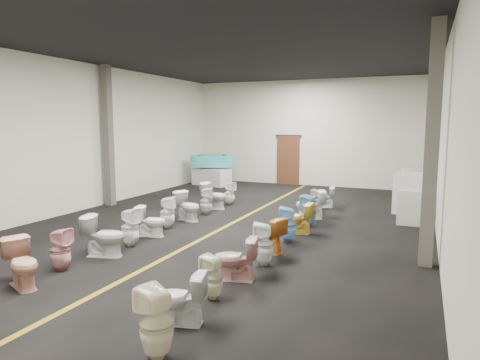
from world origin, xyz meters
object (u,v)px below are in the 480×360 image
(toilet_left_4, at_px, (104,236))
(toilet_left_9, at_px, (206,201))
(toilet_left_11, at_px, (230,193))
(toilet_left_6, at_px, (151,221))
(toilet_right_1, at_px, (180,299))
(display_table, at_px, (212,177))
(appliance_crate_b, at_px, (413,194))
(appliance_crate_a, at_px, (411,207))
(toilet_right_5, at_px, (268,235))
(toilet_right_8, at_px, (309,211))
(toilet_left_3, at_px, (60,250))
(toilet_right_11, at_px, (324,197))
(appliance_crate_c, at_px, (413,197))
(toilet_left_5, at_px, (130,227))
(bathtub, at_px, (212,161))
(appliance_crate_d, at_px, (415,185))
(toilet_right_0, at_px, (156,324))
(toilet_left_10, at_px, (214,196))
(toilet_right_4, at_px, (263,244))
(toilet_left_8, at_px, (188,206))
(toilet_right_9, at_px, (310,205))
(toilet_right_7, at_px, (297,218))
(toilet_right_3, at_px, (236,259))
(toilet_right_2, at_px, (213,277))
(toilet_left_7, at_px, (167,212))
(toilet_left_2, at_px, (22,263))
(toilet_right_10, at_px, (317,201))
(toilet_right_6, at_px, (288,224))

(toilet_left_4, bearing_deg, toilet_left_9, -16.09)
(toilet_left_4, height_order, toilet_left_11, toilet_left_4)
(toilet_left_6, xyz_separation_m, toilet_right_1, (2.97, -3.61, -0.00))
(display_table, bearing_deg, appliance_crate_b, -19.86)
(appliance_crate_a, distance_m, toilet_right_5, 4.76)
(toilet_right_5, relative_size, toilet_right_8, 0.92)
(toilet_left_3, xyz_separation_m, toilet_right_11, (3.13, 7.77, -0.06))
(appliance_crate_c, bearing_deg, toilet_left_4, -126.23)
(toilet_left_5, bearing_deg, toilet_left_9, 5.93)
(bathtub, xyz_separation_m, toilet_left_6, (2.53, -8.13, -0.71))
(bathtub, bearing_deg, toilet_left_11, -79.23)
(appliance_crate_a, bearing_deg, appliance_crate_d, 90.00)
(bathtub, xyz_separation_m, toilet_left_11, (2.58, -3.77, -0.69))
(toilet_right_0, xyz_separation_m, toilet_right_8, (0.02, 6.89, -0.01))
(toilet_right_11, bearing_deg, toilet_right_8, -1.71)
(toilet_left_6, bearing_deg, toilet_left_10, -10.92)
(toilet_left_6, xyz_separation_m, toilet_right_4, (3.17, -0.94, 0.05))
(toilet_left_8, relative_size, toilet_left_11, 1.06)
(toilet_right_4, bearing_deg, toilet_right_9, 163.84)
(appliance_crate_a, height_order, toilet_left_3, appliance_crate_a)
(toilet_right_8, distance_m, toilet_right_11, 2.68)
(bathtub, xyz_separation_m, appliance_crate_b, (8.15, -2.95, -0.46))
(toilet_right_5, xyz_separation_m, toilet_right_7, (0.14, 1.75, 0.00))
(bathtub, bearing_deg, toilet_right_5, -79.93)
(toilet_left_11, xyz_separation_m, toilet_right_8, (3.14, -1.92, 0.03))
(toilet_left_6, relative_size, toilet_left_8, 0.90)
(toilet_left_3, bearing_deg, toilet_right_3, -82.78)
(toilet_right_3, relative_size, toilet_right_11, 1.11)
(toilet_left_5, height_order, toilet_right_2, toilet_left_5)
(appliance_crate_d, bearing_deg, toilet_left_11, -149.29)
(toilet_left_11, relative_size, toilet_right_11, 1.12)
(toilet_right_2, bearing_deg, toilet_right_9, -170.88)
(toilet_left_7, bearing_deg, display_table, 0.68)
(toilet_left_6, bearing_deg, appliance_crate_a, -68.35)
(toilet_left_3, bearing_deg, toilet_left_10, -7.49)
(appliance_crate_a, height_order, toilet_right_7, appliance_crate_a)
(toilet_left_2, xyz_separation_m, toilet_right_1, (3.03, -0.12, -0.04))
(toilet_right_2, bearing_deg, bathtub, -143.66)
(bathtub, distance_m, toilet_right_10, 6.73)
(appliance_crate_d, bearing_deg, toilet_left_9, -137.96)
(toilet_left_3, height_order, toilet_left_11, toilet_left_3)
(toilet_right_8, bearing_deg, appliance_crate_a, 138.01)
(toilet_right_6, bearing_deg, display_table, -151.34)
(toilet_left_3, bearing_deg, appliance_crate_a, -48.91)
(appliance_crate_b, distance_m, toilet_left_9, 6.10)
(toilet_right_6, bearing_deg, appliance_crate_a, 131.61)
(display_table, relative_size, toilet_left_2, 2.03)
(toilet_right_10, bearing_deg, appliance_crate_d, 154.21)
(toilet_right_5, height_order, toilet_right_7, toilet_right_7)
(toilet_right_0, relative_size, toilet_right_3, 1.13)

